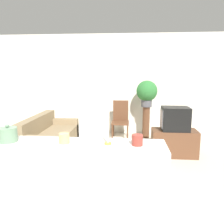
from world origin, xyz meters
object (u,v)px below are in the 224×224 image
at_px(wooden_chair, 120,118).
at_px(potted_plant, 147,92).
at_px(couch, 50,139).
at_px(decorative_bowl, 8,135).
at_px(television, 175,119).

height_order(wooden_chair, potted_plant, potted_plant).
distance_m(couch, wooden_chair, 1.88).
relative_size(couch, decorative_bowl, 8.60).
relative_size(television, wooden_chair, 0.56).
bearing_deg(decorative_bowl, potted_plant, 64.11).
relative_size(couch, wooden_chair, 1.72).
xyz_separation_m(couch, wooden_chair, (1.47, 1.14, 0.24)).
bearing_deg(television, decorative_bowl, -133.91).
xyz_separation_m(television, potted_plant, (-0.48, 1.23, 0.42)).
xyz_separation_m(television, decorative_bowl, (-2.17, -2.26, 0.27)).
xyz_separation_m(television, wooden_chair, (-1.14, 1.16, -0.26)).
height_order(television, potted_plant, potted_plant).
relative_size(television, potted_plant, 0.81).
height_order(potted_plant, decorative_bowl, potted_plant).
bearing_deg(couch, television, -0.28).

